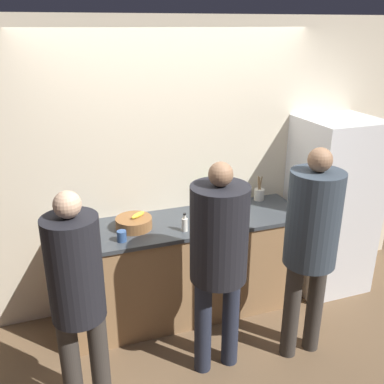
{
  "coord_description": "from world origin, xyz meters",
  "views": [
    {
      "loc": [
        -1.05,
        -2.84,
        2.52
      ],
      "look_at": [
        0.0,
        0.15,
        1.27
      ],
      "focal_mm": 40.0,
      "sensor_mm": 36.0,
      "label": 1
    }
  ],
  "objects_px": {
    "person_center": "(219,249)",
    "utensil_crock": "(259,194)",
    "cup_blue": "(122,236)",
    "refrigerator": "(331,206)",
    "person_left": "(77,291)",
    "fruit_bowl": "(134,223)",
    "person_right": "(311,235)",
    "potted_plant": "(209,192)",
    "bottle_clear": "(185,224)"
  },
  "relations": [
    {
      "from": "person_center",
      "to": "utensil_crock",
      "type": "distance_m",
      "value": 1.28
    },
    {
      "from": "utensil_crock",
      "to": "cup_blue",
      "type": "relative_size",
      "value": 2.72
    },
    {
      "from": "refrigerator",
      "to": "utensil_crock",
      "type": "xyz_separation_m",
      "value": [
        -0.67,
        0.24,
        0.12
      ]
    },
    {
      "from": "person_left",
      "to": "person_center",
      "type": "height_order",
      "value": "person_center"
    },
    {
      "from": "person_center",
      "to": "fruit_bowl",
      "type": "height_order",
      "value": "person_center"
    },
    {
      "from": "person_right",
      "to": "potted_plant",
      "type": "xyz_separation_m",
      "value": [
        -0.39,
        1.06,
        -0.0
      ]
    },
    {
      "from": "person_center",
      "to": "person_right",
      "type": "relative_size",
      "value": 0.97
    },
    {
      "from": "person_center",
      "to": "potted_plant",
      "type": "xyz_separation_m",
      "value": [
        0.32,
        0.98,
        0.02
      ]
    },
    {
      "from": "utensil_crock",
      "to": "cup_blue",
      "type": "height_order",
      "value": "utensil_crock"
    },
    {
      "from": "bottle_clear",
      "to": "potted_plant",
      "type": "bearing_deg",
      "value": 47.52
    },
    {
      "from": "person_right",
      "to": "fruit_bowl",
      "type": "relative_size",
      "value": 5.7
    },
    {
      "from": "fruit_bowl",
      "to": "cup_blue",
      "type": "relative_size",
      "value": 3.44
    },
    {
      "from": "refrigerator",
      "to": "person_right",
      "type": "height_order",
      "value": "person_right"
    },
    {
      "from": "bottle_clear",
      "to": "potted_plant",
      "type": "xyz_separation_m",
      "value": [
        0.38,
        0.42,
        0.08
      ]
    },
    {
      "from": "person_center",
      "to": "utensil_crock",
      "type": "relative_size",
      "value": 6.99
    },
    {
      "from": "bottle_clear",
      "to": "cup_blue",
      "type": "xyz_separation_m",
      "value": [
        -0.52,
        -0.01,
        -0.02
      ]
    },
    {
      "from": "refrigerator",
      "to": "potted_plant",
      "type": "xyz_separation_m",
      "value": [
        -1.19,
        0.26,
        0.2
      ]
    },
    {
      "from": "refrigerator",
      "to": "person_right",
      "type": "bearing_deg",
      "value": -134.47
    },
    {
      "from": "refrigerator",
      "to": "cup_blue",
      "type": "distance_m",
      "value": 2.1
    },
    {
      "from": "cup_blue",
      "to": "potted_plant",
      "type": "height_order",
      "value": "potted_plant"
    },
    {
      "from": "person_center",
      "to": "fruit_bowl",
      "type": "relative_size",
      "value": 5.52
    },
    {
      "from": "refrigerator",
      "to": "person_center",
      "type": "bearing_deg",
      "value": -154.12
    },
    {
      "from": "refrigerator",
      "to": "bottle_clear",
      "type": "distance_m",
      "value": 1.58
    },
    {
      "from": "refrigerator",
      "to": "person_right",
      "type": "relative_size",
      "value": 0.99
    },
    {
      "from": "person_right",
      "to": "fruit_bowl",
      "type": "distance_m",
      "value": 1.43
    },
    {
      "from": "person_left",
      "to": "utensil_crock",
      "type": "distance_m",
      "value": 2.11
    },
    {
      "from": "fruit_bowl",
      "to": "potted_plant",
      "type": "bearing_deg",
      "value": 16.39
    },
    {
      "from": "fruit_bowl",
      "to": "utensil_crock",
      "type": "distance_m",
      "value": 1.3
    },
    {
      "from": "fruit_bowl",
      "to": "bottle_clear",
      "type": "relative_size",
      "value": 1.91
    },
    {
      "from": "potted_plant",
      "to": "person_center",
      "type": "bearing_deg",
      "value": -107.79
    },
    {
      "from": "person_left",
      "to": "utensil_crock",
      "type": "bearing_deg",
      "value": 30.08
    },
    {
      "from": "bottle_clear",
      "to": "fruit_bowl",
      "type": "bearing_deg",
      "value": 153.49
    },
    {
      "from": "bottle_clear",
      "to": "utensil_crock",
      "type": "bearing_deg",
      "value": 24.06
    },
    {
      "from": "utensil_crock",
      "to": "bottle_clear",
      "type": "height_order",
      "value": "utensil_crock"
    },
    {
      "from": "person_center",
      "to": "potted_plant",
      "type": "distance_m",
      "value": 1.03
    },
    {
      "from": "person_center",
      "to": "cup_blue",
      "type": "bearing_deg",
      "value": 136.34
    },
    {
      "from": "person_left",
      "to": "bottle_clear",
      "type": "distance_m",
      "value": 1.14
    },
    {
      "from": "refrigerator",
      "to": "bottle_clear",
      "type": "relative_size",
      "value": 10.83
    },
    {
      "from": "person_right",
      "to": "cup_blue",
      "type": "distance_m",
      "value": 1.45
    },
    {
      "from": "person_left",
      "to": "cup_blue",
      "type": "xyz_separation_m",
      "value": [
        0.4,
        0.65,
        -0.0
      ]
    },
    {
      "from": "person_left",
      "to": "utensil_crock",
      "type": "xyz_separation_m",
      "value": [
        1.82,
        1.06,
        0.01
      ]
    },
    {
      "from": "refrigerator",
      "to": "person_left",
      "type": "distance_m",
      "value": 2.63
    },
    {
      "from": "fruit_bowl",
      "to": "person_center",
      "type": "bearing_deg",
      "value": -59.46
    },
    {
      "from": "fruit_bowl",
      "to": "potted_plant",
      "type": "height_order",
      "value": "potted_plant"
    },
    {
      "from": "person_left",
      "to": "fruit_bowl",
      "type": "xyz_separation_m",
      "value": [
        0.54,
        0.85,
        0.0
      ]
    },
    {
      "from": "potted_plant",
      "to": "person_right",
      "type": "bearing_deg",
      "value": -69.66
    },
    {
      "from": "person_right",
      "to": "cup_blue",
      "type": "height_order",
      "value": "person_right"
    },
    {
      "from": "person_right",
      "to": "refrigerator",
      "type": "bearing_deg",
      "value": 45.53
    },
    {
      "from": "utensil_crock",
      "to": "person_right",
      "type": "bearing_deg",
      "value": -96.68
    },
    {
      "from": "fruit_bowl",
      "to": "utensil_crock",
      "type": "relative_size",
      "value": 1.27
    }
  ]
}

